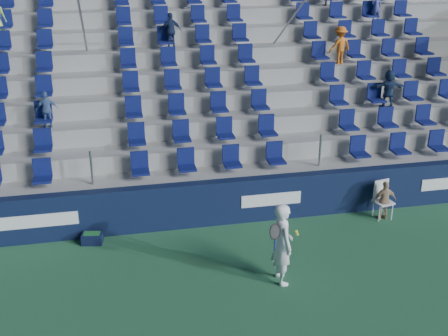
% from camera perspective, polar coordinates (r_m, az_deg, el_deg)
% --- Properties ---
extents(ground, '(70.00, 70.00, 0.00)m').
position_cam_1_polar(ground, '(12.17, 1.80, -12.52)').
color(ground, '#2A623E').
rests_on(ground, ground).
extents(sponsor_wall, '(24.00, 0.32, 1.20)m').
position_cam_1_polar(sponsor_wall, '(14.52, -1.04, -3.55)').
color(sponsor_wall, '#0F1938').
rests_on(sponsor_wall, ground).
extents(grandstand, '(24.00, 8.17, 6.63)m').
position_cam_1_polar(grandstand, '(18.70, -4.04, 7.46)').
color(grandstand, gray).
rests_on(grandstand, ground).
extents(tennis_player, '(0.69, 0.70, 1.86)m').
position_cam_1_polar(tennis_player, '(12.09, 5.95, -7.65)').
color(tennis_player, white).
rests_on(tennis_player, ground).
extents(line_judge_chair, '(0.52, 0.54, 1.02)m').
position_cam_1_polar(line_judge_chair, '(15.48, 15.76, -2.80)').
color(line_judge_chair, white).
rests_on(line_judge_chair, ground).
extents(line_judge, '(0.64, 0.29, 1.08)m').
position_cam_1_polar(line_judge, '(15.38, 16.00, -3.18)').
color(line_judge, tan).
rests_on(line_judge, ground).
extents(ball_bin, '(0.54, 0.40, 0.27)m').
position_cam_1_polar(ball_bin, '(14.20, -13.24, -6.91)').
color(ball_bin, black).
rests_on(ball_bin, ground).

